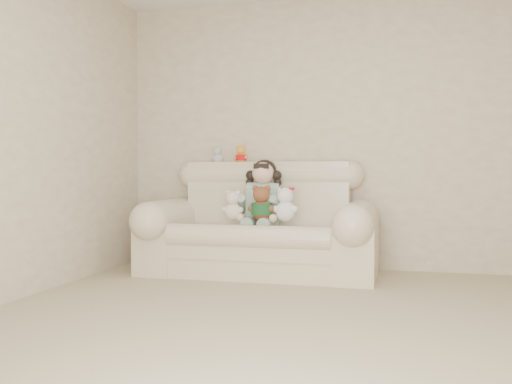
{
  "coord_description": "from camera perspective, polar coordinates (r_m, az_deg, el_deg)",
  "views": [
    {
      "loc": [
        0.46,
        -3.0,
        0.93
      ],
      "look_at": [
        -0.81,
        1.9,
        0.75
      ],
      "focal_mm": 40.01,
      "sensor_mm": 36.0,
      "label": 1
    }
  ],
  "objects": [
    {
      "name": "floor",
      "position": [
        3.17,
        5.74,
        -14.99
      ],
      "size": [
        5.0,
        5.0,
        0.0
      ],
      "primitive_type": "plane",
      "color": "tan",
      "rests_on": "ground"
    },
    {
      "name": "wall_back",
      "position": [
        5.53,
        9.78,
        5.84
      ],
      "size": [
        4.5,
        0.0,
        4.5
      ],
      "primitive_type": "plane",
      "rotation": [
        1.57,
        0.0,
        0.0
      ],
      "color": "beige",
      "rests_on": "ground"
    },
    {
      "name": "sofa",
      "position": [
        5.17,
        0.28,
        -2.57
      ],
      "size": [
        2.1,
        0.95,
        1.03
      ],
      "primitive_type": null,
      "color": "#C1B19C",
      "rests_on": "floor"
    },
    {
      "name": "seated_child",
      "position": [
        5.23,
        0.74,
        -0.07
      ],
      "size": [
        0.42,
        0.5,
        0.64
      ],
      "primitive_type": null,
      "rotation": [
        0.0,
        0.0,
        0.09
      ],
      "color": "#2A6B4C",
      "rests_on": "sofa"
    },
    {
      "name": "brown_teddy",
      "position": [
        4.99,
        0.56,
        -0.78
      ],
      "size": [
        0.25,
        0.2,
        0.37
      ],
      "primitive_type": null,
      "rotation": [
        0.0,
        0.0,
        -0.07
      ],
      "color": "brown",
      "rests_on": "sofa"
    },
    {
      "name": "white_cat",
      "position": [
        4.97,
        2.96,
        -0.86
      ],
      "size": [
        0.27,
        0.24,
        0.36
      ],
      "primitive_type": null,
      "rotation": [
        0.0,
        0.0,
        0.3
      ],
      "color": "white",
      "rests_on": "sofa"
    },
    {
      "name": "cream_teddy",
      "position": [
        5.08,
        -2.31,
        -1.05
      ],
      "size": [
        0.22,
        0.18,
        0.31
      ],
      "primitive_type": null,
      "rotation": [
        0.0,
        0.0,
        0.15
      ],
      "color": "white",
      "rests_on": "sofa"
    },
    {
      "name": "yellow_mini_bear",
      "position": [
        5.59,
        -1.5,
        3.93
      ],
      "size": [
        0.15,
        0.13,
        0.21
      ],
      "primitive_type": null,
      "rotation": [
        0.0,
        0.0,
        0.21
      ],
      "color": "gold",
      "rests_on": "sofa"
    },
    {
      "name": "grey_mini_plush",
      "position": [
        5.64,
        -3.85,
        3.84
      ],
      "size": [
        0.14,
        0.12,
        0.2
      ],
      "primitive_type": null,
      "rotation": [
        0.0,
        0.0,
        0.19
      ],
      "color": "silver",
      "rests_on": "sofa"
    }
  ]
}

